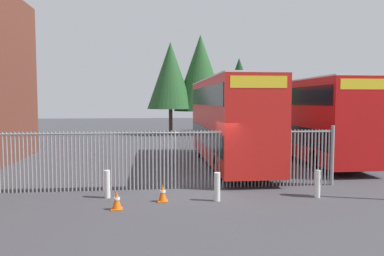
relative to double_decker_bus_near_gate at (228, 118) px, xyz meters
name	(u,v)px	position (x,y,z in m)	size (l,w,h in m)	color
ground_plane	(185,157)	(-1.97, 3.14, -2.42)	(100.00, 100.00, 0.00)	#3D3D42
palisade_fence	(160,158)	(-3.58, -4.86, -1.24)	(13.60, 0.14, 2.35)	gray
double_decker_bus_near_gate	(228,118)	(0.00, 0.00, 0.00)	(2.54, 10.81, 4.42)	red
double_decker_bus_behind_fence_left	(309,117)	(4.85, 1.28, 0.00)	(2.54, 10.81, 4.42)	red
bollard_near_left	(107,184)	(-5.41, -5.92, -1.95)	(0.20, 0.20, 0.95)	silver
bollard_center_front	(217,187)	(-1.75, -6.71, -1.95)	(0.20, 0.20, 0.95)	silver
bollard_near_right	(317,184)	(1.75, -6.61, -1.95)	(0.20, 0.20, 0.95)	silver
traffic_cone_by_gate	(163,193)	(-3.55, -6.62, -2.13)	(0.34, 0.34, 0.59)	orange
traffic_cone_mid_forecourt	(117,200)	(-4.96, -7.37, -2.13)	(0.34, 0.34, 0.59)	orange
tree_tall_back	(170,76)	(-2.10, 17.80, 3.34)	(4.54, 4.54, 9.02)	#4C3823
tree_short_side	(239,84)	(5.55, 21.43, 2.67)	(4.02, 4.02, 7.98)	#4C3823
tree_mid_row	(200,73)	(0.92, 18.42, 3.66)	(5.31, 5.31, 9.88)	#4C3823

